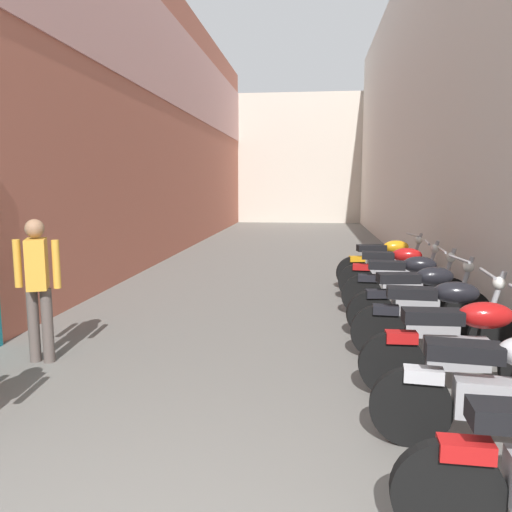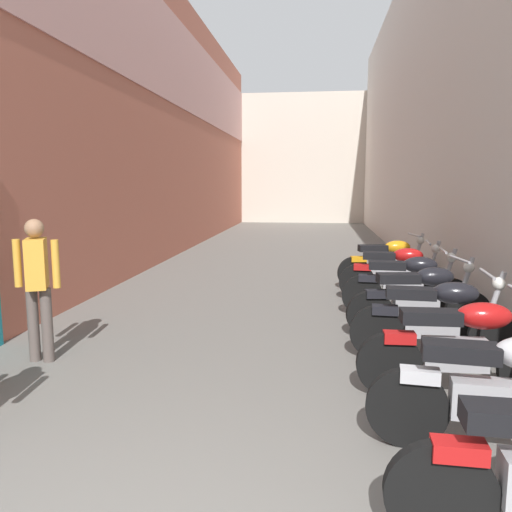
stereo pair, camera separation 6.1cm
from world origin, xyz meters
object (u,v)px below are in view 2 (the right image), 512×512
at_px(motorcycle_second, 502,390).
at_px(motorcycle_sixth, 407,284).
at_px(motorcycle_eighth, 388,262).
at_px(motorcycle_seventh, 397,272).
at_px(pedestrian_mid_alley, 37,279).
at_px(motorcycle_third, 462,346).
at_px(motorcycle_fifth, 420,298).
at_px(motorcycle_fourth, 437,318).

distance_m(motorcycle_second, motorcycle_sixth, 3.85).
bearing_deg(motorcycle_eighth, motorcycle_seventh, -90.00).
xyz_separation_m(motorcycle_second, pedestrian_mid_alley, (-4.30, 1.46, 0.42)).
xyz_separation_m(motorcycle_sixth, motorcycle_seventh, (-0.00, 0.99, 0.00)).
bearing_deg(motorcycle_seventh, motorcycle_third, -90.00).
bearing_deg(pedestrian_mid_alley, motorcycle_third, -6.22).
height_order(motorcycle_second, motorcycle_eighth, same).
relative_size(motorcycle_third, motorcycle_eighth, 1.01).
bearing_deg(motorcycle_fifth, motorcycle_eighth, 90.00).
bearing_deg(motorcycle_third, motorcycle_sixth, 90.00).
bearing_deg(motorcycle_fourth, pedestrian_mid_alley, -173.49).
bearing_deg(motorcycle_eighth, pedestrian_mid_alley, -134.07).
bearing_deg(motorcycle_seventh, motorcycle_sixth, -90.00).
xyz_separation_m(motorcycle_seventh, pedestrian_mid_alley, (-4.30, -3.38, 0.42)).
distance_m(motorcycle_third, motorcycle_sixth, 2.86).
bearing_deg(motorcycle_fourth, motorcycle_second, -90.00).
relative_size(motorcycle_fourth, motorcycle_sixth, 1.00).
xyz_separation_m(motorcycle_second, motorcycle_third, (0.00, 0.99, 0.00)).
xyz_separation_m(motorcycle_sixth, pedestrian_mid_alley, (-4.30, -2.39, 0.42)).
distance_m(motorcycle_fifth, motorcycle_eighth, 3.02).
xyz_separation_m(motorcycle_fourth, motorcycle_eighth, (-0.00, 3.96, 0.00)).
bearing_deg(motorcycle_fourth, motorcycle_fifth, 90.00).
bearing_deg(motorcycle_fifth, motorcycle_fourth, -90.00).
height_order(motorcycle_eighth, pedestrian_mid_alley, pedestrian_mid_alley).
bearing_deg(motorcycle_eighth, motorcycle_sixth, -90.00).
height_order(motorcycle_fifth, pedestrian_mid_alley, pedestrian_mid_alley).
height_order(motorcycle_sixth, motorcycle_seventh, same).
distance_m(motorcycle_fourth, motorcycle_seventh, 2.89).
distance_m(motorcycle_sixth, pedestrian_mid_alley, 4.94).
bearing_deg(motorcycle_third, pedestrian_mid_alley, 173.78).
height_order(motorcycle_third, motorcycle_sixth, same).
relative_size(motorcycle_fifth, motorcycle_seventh, 1.00).
height_order(motorcycle_sixth, pedestrian_mid_alley, pedestrian_mid_alley).
distance_m(motorcycle_sixth, motorcycle_eighth, 2.06).
bearing_deg(motorcycle_sixth, motorcycle_seventh, 90.00).
relative_size(motorcycle_second, pedestrian_mid_alley, 1.18).
bearing_deg(motorcycle_third, motorcycle_eighth, 90.00).
relative_size(motorcycle_fourth, pedestrian_mid_alley, 1.18).
relative_size(motorcycle_second, motorcycle_fourth, 1.00).
bearing_deg(motorcycle_seventh, motorcycle_second, -90.00).
relative_size(motorcycle_third, motorcycle_sixth, 1.00).
relative_size(motorcycle_fourth, motorcycle_fifth, 1.00).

